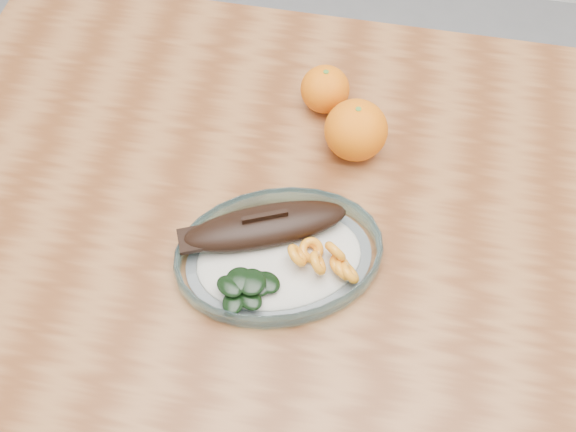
{
  "coord_description": "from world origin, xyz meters",
  "views": [
    {
      "loc": [
        0.06,
        -0.56,
        1.57
      ],
      "look_at": [
        -0.04,
        -0.03,
        0.77
      ],
      "focal_mm": 45.0,
      "sensor_mm": 36.0,
      "label": 1
    }
  ],
  "objects": [
    {
      "name": "orange_right",
      "position": [
        -0.03,
        0.19,
        0.79
      ],
      "size": [
        0.07,
        0.07,
        0.07
      ],
      "primitive_type": "sphere",
      "color": "#FF6805",
      "rests_on": "dining_table"
    },
    {
      "name": "dining_table",
      "position": [
        0.0,
        0.0,
        0.65
      ],
      "size": [
        1.2,
        0.8,
        0.75
      ],
      "color": "brown",
      "rests_on": "ground"
    },
    {
      "name": "ground",
      "position": [
        0.0,
        0.0,
        0.0
      ],
      "size": [
        3.0,
        3.0,
        0.0
      ],
      "primitive_type": "plane",
      "color": "slate",
      "rests_on": "ground"
    },
    {
      "name": "orange_left",
      "position": [
        0.03,
        0.12,
        0.8
      ],
      "size": [
        0.09,
        0.09,
        0.09
      ],
      "primitive_type": "sphere",
      "color": "#FF6805",
      "rests_on": "dining_table"
    },
    {
      "name": "plated_meal",
      "position": [
        -0.04,
        -0.09,
        0.77
      ],
      "size": [
        0.64,
        0.64,
        0.08
      ],
      "rotation": [
        0.0,
        0.0,
        0.39
      ],
      "color": "white",
      "rests_on": "dining_table"
    }
  ]
}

